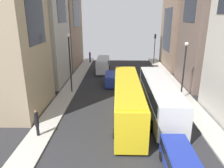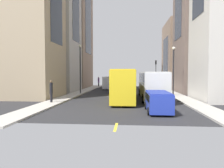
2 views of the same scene
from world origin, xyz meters
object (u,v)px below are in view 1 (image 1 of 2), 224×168
object	(u,v)px
city_bus_white	(159,93)
streetcar_yellow	(127,96)
pedestrian_waiting_curb	(90,57)
traffic_light_near_corner	(155,43)
delivery_van_white	(103,64)
car_blue_0	(112,78)
car_blue_1	(181,162)
pedestrian_walking_far	(37,122)

from	to	relation	value
city_bus_white	streetcar_yellow	world-z (taller)	streetcar_yellow
pedestrian_waiting_curb	traffic_light_near_corner	distance (m)	13.91
delivery_van_white	traffic_light_near_corner	bearing A→B (deg)	-147.26
traffic_light_near_corner	car_blue_0	bearing A→B (deg)	59.18
traffic_light_near_corner	streetcar_yellow	bearing A→B (deg)	74.56
pedestrian_waiting_curb	city_bus_white	bearing A→B (deg)	97.58
car_blue_1	pedestrian_walking_far	distance (m)	11.39
city_bus_white	delivery_van_white	xyz separation A→B (m)	(6.95, -16.23, -0.49)
streetcar_yellow	delivery_van_white	world-z (taller)	streetcar_yellow
streetcar_yellow	car_blue_1	distance (m)	8.93
city_bus_white	pedestrian_walking_far	size ratio (longest dim) A/B	5.65
city_bus_white	streetcar_yellow	bearing A→B (deg)	19.04
car_blue_1	pedestrian_walking_far	xyz separation A→B (m)	(10.60, -4.15, 0.39)
city_bus_white	pedestrian_walking_far	distance (m)	12.22
car_blue_0	pedestrian_waiting_curb	world-z (taller)	pedestrian_waiting_curb
delivery_van_white	pedestrian_waiting_curb	bearing A→B (deg)	-66.75
city_bus_white	delivery_van_white	bearing A→B (deg)	-66.82
delivery_van_white	traffic_light_near_corner	xyz separation A→B (m)	(-10.21, -6.57, 2.85)
streetcar_yellow	car_blue_1	world-z (taller)	streetcar_yellow
city_bus_white	car_blue_1	distance (m)	9.56
streetcar_yellow	traffic_light_near_corner	world-z (taller)	traffic_light_near_corner
car_blue_1	pedestrian_waiting_curb	world-z (taller)	pedestrian_waiting_curb
traffic_light_near_corner	city_bus_white	bearing A→B (deg)	81.86
city_bus_white	pedestrian_walking_far	xyz separation A→B (m)	(10.97, 5.35, -0.63)
delivery_van_white	pedestrian_waiting_curb	distance (m)	8.40
delivery_van_white	car_blue_1	world-z (taller)	delivery_van_white
pedestrian_walking_far	traffic_light_near_corner	size ratio (longest dim) A/B	0.38
city_bus_white	car_blue_1	world-z (taller)	city_bus_white
car_blue_0	pedestrian_waiting_curb	distance (m)	16.09
streetcar_yellow	traffic_light_near_corner	xyz separation A→B (m)	(-6.62, -23.96, 2.24)
streetcar_yellow	pedestrian_walking_far	xyz separation A→B (m)	(7.61, 4.19, -0.75)
car_blue_1	pedestrian_walking_far	size ratio (longest dim) A/B	1.95
city_bus_white	car_blue_0	world-z (taller)	city_bus_white
streetcar_yellow	car_blue_1	xyz separation A→B (m)	(-2.98, 8.34, -1.14)
delivery_van_white	car_blue_0	bearing A→B (deg)	103.49
car_blue_1	traffic_light_near_corner	distance (m)	32.67
car_blue_0	pedestrian_walking_far	xyz separation A→B (m)	(5.82, 14.05, 0.36)
city_bus_white	streetcar_yellow	size ratio (longest dim) A/B	0.96
car_blue_1	pedestrian_waiting_curb	bearing A→B (deg)	-73.52
car_blue_0	traffic_light_near_corner	world-z (taller)	traffic_light_near_corner
streetcar_yellow	car_blue_0	bearing A→B (deg)	-79.71
city_bus_white	streetcar_yellow	xyz separation A→B (m)	(3.36, 1.16, 0.11)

